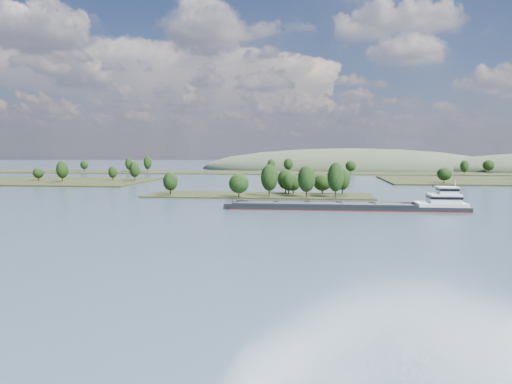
# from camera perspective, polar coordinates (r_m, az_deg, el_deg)

# --- Properties ---
(ground) EXTENTS (1800.00, 1800.00, 0.00)m
(ground) POSITION_cam_1_polar(r_m,az_deg,el_deg) (162.27, -2.20, -2.39)
(ground) COLOR #3A4E64
(ground) RESTS_ON ground
(tree_island) EXTENTS (100.00, 31.59, 15.90)m
(tree_island) POSITION_cam_1_polar(r_m,az_deg,el_deg) (218.87, 2.18, 0.58)
(tree_island) COLOR black
(tree_island) RESTS_ON ground
(back_shoreline) EXTENTS (900.00, 60.00, 15.53)m
(back_shoreline) POSITION_cam_1_polar(r_m,az_deg,el_deg) (439.40, 4.83, 2.26)
(back_shoreline) COLOR black
(back_shoreline) RESTS_ON ground
(hill_west) EXTENTS (320.00, 160.00, 44.00)m
(hill_west) POSITION_cam_1_polar(r_m,az_deg,el_deg) (540.38, 10.62, 2.60)
(hill_west) COLOR #3B4932
(hill_west) RESTS_ON ground
(cargo_barge) EXTENTS (82.31, 10.61, 11.12)m
(cargo_barge) POSITION_cam_1_polar(r_m,az_deg,el_deg) (174.01, 11.98, -1.54)
(cargo_barge) COLOR black
(cargo_barge) RESTS_ON ground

